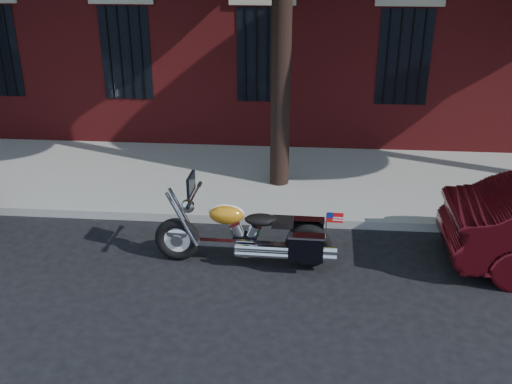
{
  "coord_description": "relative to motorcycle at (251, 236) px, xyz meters",
  "views": [
    {
      "loc": [
        0.94,
        -7.32,
        4.33
      ],
      "look_at": [
        0.23,
        0.8,
        0.83
      ],
      "focal_mm": 40.0,
      "sensor_mm": 36.0,
      "label": 1
    }
  ],
  "objects": [
    {
      "name": "curb",
      "position": [
        -0.24,
        1.36,
        -0.39
      ],
      "size": [
        40.0,
        0.16,
        0.15
      ],
      "primitive_type": "cube",
      "color": "gray",
      "rests_on": "ground"
    },
    {
      "name": "motorcycle",
      "position": [
        0.0,
        0.0,
        0.0
      ],
      "size": [
        2.73,
        0.8,
        1.38
      ],
      "rotation": [
        0.0,
        0.0,
        -0.02
      ],
      "color": "black",
      "rests_on": "ground"
    },
    {
      "name": "ground",
      "position": [
        -0.24,
        -0.02,
        -0.47
      ],
      "size": [
        120.0,
        120.0,
        0.0
      ],
      "primitive_type": "plane",
      "color": "black",
      "rests_on": "ground"
    },
    {
      "name": "sidewalk",
      "position": [
        -0.24,
        3.24,
        -0.39
      ],
      "size": [
        40.0,
        3.6,
        0.15
      ],
      "primitive_type": "cube",
      "color": "gray",
      "rests_on": "ground"
    }
  ]
}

